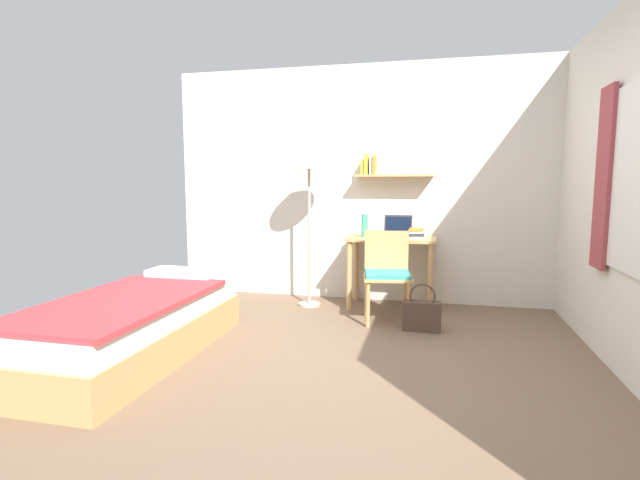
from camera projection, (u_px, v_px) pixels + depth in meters
ground_plane at (325, 363)px, 3.48m from camera, size 5.28×5.28×0.00m
wall_back at (366, 184)px, 5.28m from camera, size 4.40×0.27×2.60m
bed at (133, 326)px, 3.59m from camera, size 0.90×1.99×0.54m
desk at (391, 252)px, 4.97m from camera, size 0.91×0.54×0.75m
desk_chair at (387, 271)px, 4.51m from camera, size 0.51×0.49×0.85m
standing_lamp at (309, 166)px, 4.94m from camera, size 0.44×0.44×1.68m
laptop at (398, 231)px, 4.99m from camera, size 0.30×0.23×0.22m
water_bottle at (365, 226)px, 4.94m from camera, size 0.07×0.07×0.24m
book_stack at (416, 234)px, 4.84m from camera, size 0.19×0.22×0.10m
handbag at (422, 315)px, 4.24m from camera, size 0.33×0.13×0.43m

